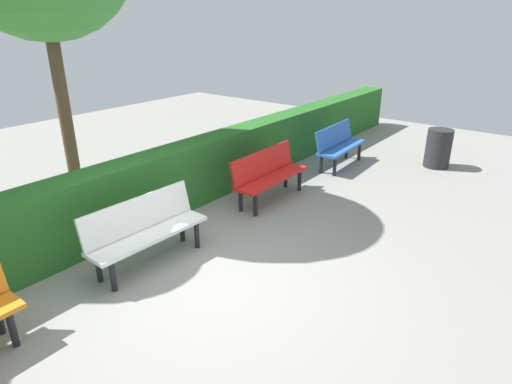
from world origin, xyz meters
name	(u,v)px	position (x,y,z in m)	size (l,w,h in m)	color
ground_plane	(206,276)	(0.00, 0.00, 0.00)	(19.58, 19.58, 0.00)	gray
bench_blue	(339,144)	(-4.80, -0.71, 0.48)	(1.56, 0.53, 0.86)	blue
bench_red	(268,173)	(-2.41, -0.81, 0.48)	(1.65, 0.49, 0.86)	red
bench_white	(145,228)	(0.21, -0.83, 0.48)	(1.63, 0.52, 0.86)	white
hedge_row	(173,180)	(-1.11, -1.76, 0.53)	(15.58, 0.50, 1.05)	#266023
trash_bin	(438,148)	(-6.02, 0.98, 0.40)	(0.51, 0.51, 0.80)	#262628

